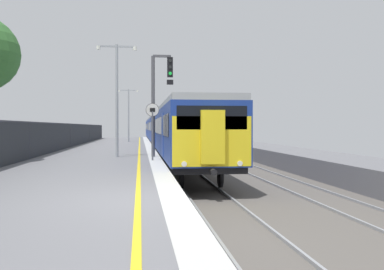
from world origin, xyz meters
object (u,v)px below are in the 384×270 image
Objects in this scene: commuter_train_at_platform at (163,129)px; speed_limit_sign at (152,124)px; platform_lamp_mid at (117,91)px; signal_gantry at (158,93)px; platform_lamp_far at (129,111)px.

speed_limit_sign is (-1.85, -24.64, 0.37)m from commuter_train_at_platform.
signal_gantry is at bearing -4.41° from platform_lamp_mid.
commuter_train_at_platform is 11.32× the size of platform_lamp_far.
platform_lamp_far is at bearing 90.00° from platform_lamp_mid.
platform_lamp_mid is at bearing 175.59° from signal_gantry.
platform_lamp_far is (-2.07, 21.77, -0.05)m from signal_gantry.
speed_limit_sign is at bearing -85.96° from platform_lamp_far.
platform_lamp_far is at bearing 95.43° from signal_gantry.
platform_lamp_mid is at bearing 124.90° from speed_limit_sign.
speed_limit_sign is 0.48× the size of platform_lamp_far.
signal_gantry is 0.91× the size of platform_lamp_mid.
signal_gantry is at bearing -84.57° from platform_lamp_far.
platform_lamp_mid is 21.61m from platform_lamp_far.
speed_limit_sign is 0.46× the size of platform_lamp_mid.
speed_limit_sign is 3.41m from platform_lamp_mid.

